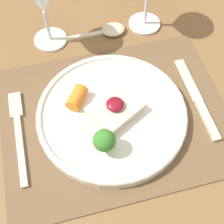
% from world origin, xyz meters
% --- Properties ---
extents(ground_plane, '(8.00, 8.00, 0.00)m').
position_xyz_m(ground_plane, '(0.00, 0.00, 0.00)').
color(ground_plane, gray).
extents(dining_table, '(1.51, 1.26, 0.72)m').
position_xyz_m(dining_table, '(0.00, 0.00, 0.66)').
color(dining_table, brown).
rests_on(dining_table, ground_plane).
extents(placemat, '(0.43, 0.34, 0.00)m').
position_xyz_m(placemat, '(0.00, 0.00, 0.73)').
color(placemat, brown).
rests_on(placemat, dining_table).
extents(dinner_plate, '(0.29, 0.29, 0.07)m').
position_xyz_m(dinner_plate, '(-0.01, -0.00, 0.74)').
color(dinner_plate, silver).
rests_on(dinner_plate, placemat).
extents(fork, '(0.02, 0.20, 0.01)m').
position_xyz_m(fork, '(-0.18, 0.02, 0.73)').
color(fork, beige).
rests_on(fork, placemat).
extents(knife, '(0.02, 0.20, 0.01)m').
position_xyz_m(knife, '(0.17, -0.01, 0.73)').
color(knife, beige).
rests_on(knife, placemat).
extents(spoon, '(0.18, 0.05, 0.02)m').
position_xyz_m(spoon, '(0.04, 0.22, 0.73)').
color(spoon, beige).
rests_on(spoon, dining_table).
extents(wine_glass_far, '(0.09, 0.09, 0.15)m').
position_xyz_m(wine_glass_far, '(-0.09, 0.23, 0.84)').
color(wine_glass_far, white).
rests_on(wine_glass_far, dining_table).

